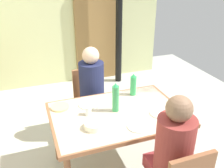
# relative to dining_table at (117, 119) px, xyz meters

# --- Properties ---
(ground_plane) EXTENTS (6.09, 6.09, 0.00)m
(ground_plane) POSITION_rel_dining_table_xyz_m (-0.26, 0.22, -0.66)
(ground_plane) COLOR #B6BAAD
(wall_back) EXTENTS (4.10, 0.10, 2.56)m
(wall_back) POSITION_rel_dining_table_xyz_m (-0.26, 2.57, 0.62)
(wall_back) COLOR beige
(wall_back) RESTS_ON ground_plane
(door_wooden) EXTENTS (0.80, 0.05, 2.00)m
(door_wooden) POSITION_rel_dining_table_xyz_m (0.53, 2.49, 0.34)
(door_wooden) COLOR olive
(door_wooden) RESTS_ON ground_plane
(stove_pipe_column) EXTENTS (0.12, 0.12, 2.56)m
(stove_pipe_column) POSITION_rel_dining_table_xyz_m (0.88, 2.22, 0.62)
(stove_pipe_column) COLOR black
(stove_pipe_column) RESTS_ON ground_plane
(dining_table) EXTENTS (1.30, 0.90, 0.73)m
(dining_table) POSITION_rel_dining_table_xyz_m (0.00, 0.00, 0.00)
(dining_table) COLOR brown
(dining_table) RESTS_ON ground_plane
(chair_far_diner) EXTENTS (0.40, 0.40, 0.87)m
(chair_far_diner) POSITION_rel_dining_table_xyz_m (-0.07, 0.80, -0.16)
(chair_far_diner) COLOR brown
(chair_far_diner) RESTS_ON ground_plane
(person_near_diner) EXTENTS (0.30, 0.37, 0.77)m
(person_near_diner) POSITION_rel_dining_table_xyz_m (0.21, -0.67, 0.12)
(person_near_diner) COLOR #943235
(person_near_diner) RESTS_ON ground_plane
(person_far_diner) EXTENTS (0.30, 0.37, 0.77)m
(person_far_diner) POSITION_rel_dining_table_xyz_m (-0.07, 0.67, 0.12)
(person_far_diner) COLOR #271F3F
(person_far_diner) RESTS_ON ground_plane
(water_bottle_green_near) EXTENTS (0.07, 0.07, 0.26)m
(water_bottle_green_near) POSITION_rel_dining_table_xyz_m (0.31, 0.31, 0.19)
(water_bottle_green_near) COLOR green
(water_bottle_green_near) RESTS_ON dining_table
(water_bottle_green_far) EXTENTS (0.07, 0.07, 0.31)m
(water_bottle_green_far) POSITION_rel_dining_table_xyz_m (-0.00, 0.04, 0.22)
(water_bottle_green_far) COLOR #339653
(water_bottle_green_far) RESTS_ON dining_table
(serving_bowl_center) EXTENTS (0.17, 0.17, 0.05)m
(serving_bowl_center) POSITION_rel_dining_table_xyz_m (-0.29, -0.17, 0.10)
(serving_bowl_center) COLOR silver
(serving_bowl_center) RESTS_ON dining_table
(dinner_plate_near_left) EXTENTS (0.19, 0.19, 0.01)m
(dinner_plate_near_left) POSITION_rel_dining_table_xyz_m (0.09, -0.29, 0.08)
(dinner_plate_near_left) COLOR white
(dinner_plate_near_left) RESTS_ON dining_table
(dinner_plate_near_right) EXTENTS (0.20, 0.20, 0.01)m
(dinner_plate_near_right) POSITION_rel_dining_table_xyz_m (0.39, -0.16, 0.08)
(dinner_plate_near_right) COLOR white
(dinner_plate_near_right) RESTS_ON dining_table
(dinner_plate_far_center) EXTENTS (0.20, 0.20, 0.01)m
(dinner_plate_far_center) POSITION_rel_dining_table_xyz_m (-0.23, 0.25, 0.08)
(dinner_plate_far_center) COLOR white
(dinner_plate_far_center) RESTS_ON dining_table
(drinking_glass_by_near_diner) EXTENTS (0.06, 0.06, 0.09)m
(drinking_glass_by_near_diner) POSITION_rel_dining_table_xyz_m (-0.28, 0.07, 0.12)
(drinking_glass_by_near_diner) COLOR silver
(drinking_glass_by_near_diner) RESTS_ON dining_table
(bread_plate_sliced) EXTENTS (0.19, 0.19, 0.02)m
(bread_plate_sliced) POSITION_rel_dining_table_xyz_m (-0.52, 0.29, 0.08)
(bread_plate_sliced) COLOR #DBB77A
(bread_plate_sliced) RESTS_ON dining_table
(cutlery_knife_near) EXTENTS (0.05, 0.15, 0.00)m
(cutlery_knife_near) POSITION_rel_dining_table_xyz_m (0.25, 0.02, 0.08)
(cutlery_knife_near) COLOR silver
(cutlery_knife_near) RESTS_ON dining_table
(cutlery_fork_near) EXTENTS (0.07, 0.14, 0.00)m
(cutlery_fork_near) POSITION_rel_dining_table_xyz_m (-0.45, 0.01, 0.08)
(cutlery_fork_near) COLOR silver
(cutlery_fork_near) RESTS_ON dining_table
(cutlery_knife_far) EXTENTS (0.04, 0.15, 0.00)m
(cutlery_knife_far) POSITION_rel_dining_table_xyz_m (-0.49, -0.27, 0.08)
(cutlery_knife_far) COLOR silver
(cutlery_knife_far) RESTS_ON dining_table
(cutlery_fork_far) EXTENTS (0.08, 0.14, 0.00)m
(cutlery_fork_far) POSITION_rel_dining_table_xyz_m (-0.04, -0.10, 0.08)
(cutlery_fork_far) COLOR silver
(cutlery_fork_far) RESTS_ON dining_table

